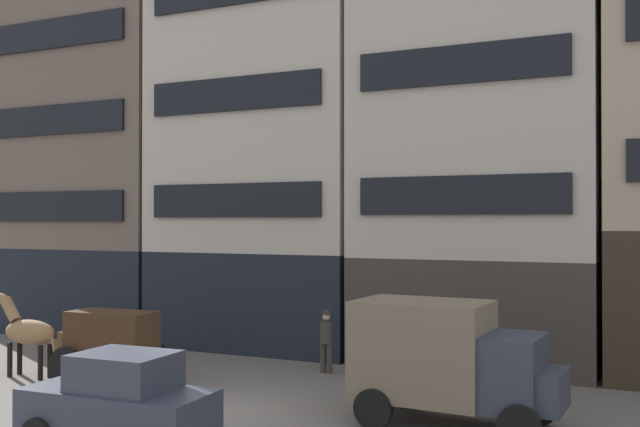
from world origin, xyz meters
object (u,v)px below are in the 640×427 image
(cargo_wagon, at_px, (110,343))
(draft_horse, at_px, (27,331))
(sedan_dark, at_px, (120,400))
(pedestrian_officer, at_px, (326,339))
(delivery_truck_far, at_px, (449,359))

(cargo_wagon, relative_size, draft_horse, 1.26)
(cargo_wagon, height_order, sedan_dark, cargo_wagon)
(sedan_dark, bearing_deg, pedestrian_officer, 84.77)
(cargo_wagon, xyz_separation_m, delivery_truck_far, (8.98, 0.20, 0.28))
(delivery_truck_far, bearing_deg, cargo_wagon, -178.69)
(draft_horse, relative_size, delivery_truck_far, 0.53)
(sedan_dark, relative_size, pedestrian_officer, 2.09)
(draft_horse, bearing_deg, pedestrian_officer, 28.52)
(delivery_truck_far, bearing_deg, pedestrian_officer, 140.45)
(cargo_wagon, height_order, delivery_truck_far, delivery_truck_far)
(cargo_wagon, relative_size, sedan_dark, 0.79)
(draft_horse, distance_m, sedan_dark, 7.72)
(pedestrian_officer, bearing_deg, sedan_dark, -95.23)
(pedestrian_officer, bearing_deg, draft_horse, -151.48)
(cargo_wagon, xyz_separation_m, draft_horse, (-2.95, -0.00, 0.12))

